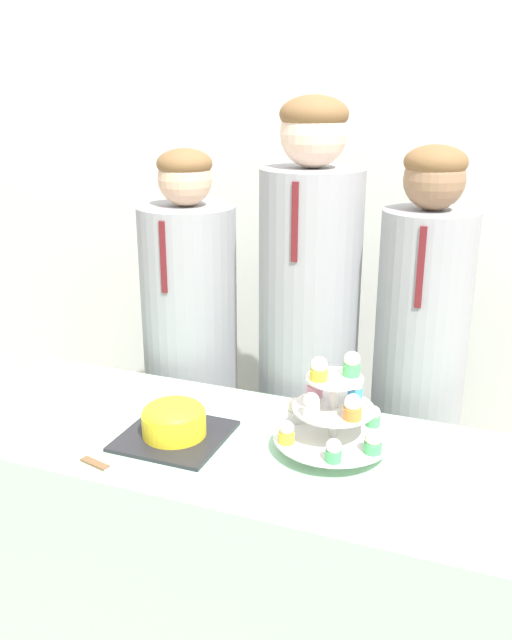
{
  "coord_description": "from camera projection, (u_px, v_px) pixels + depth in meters",
  "views": [
    {
      "loc": [
        0.62,
        -1.11,
        1.6
      ],
      "look_at": [
        0.06,
        0.32,
        1.08
      ],
      "focal_mm": 38.0,
      "sensor_mm": 36.0,
      "label": 1
    }
  ],
  "objects": [
    {
      "name": "cake_knife",
      "position": [
        109.0,
        470.0,
        1.57
      ],
      "size": [
        0.27,
        0.08,
        0.01
      ],
      "rotation": [
        0.0,
        0.0,
        -0.25
      ],
      "color": "silver",
      "rests_on": "table"
    },
    {
      "name": "student_1",
      "position": [
        307.0,
        370.0,
        2.14
      ],
      "size": [
        0.31,
        0.31,
        1.59
      ],
      "color": "#939399",
      "rests_on": "ground_plane"
    },
    {
      "name": "student_2",
      "position": [
        416.0,
        404.0,
        2.04
      ],
      "size": [
        0.27,
        0.27,
        1.46
      ],
      "color": "#939399",
      "rests_on": "ground_plane"
    },
    {
      "name": "student_0",
      "position": [
        192.0,
        377.0,
        2.31
      ],
      "size": [
        0.31,
        0.32,
        1.43
      ],
      "color": "#939399",
      "rests_on": "ground_plane"
    },
    {
      "name": "wall_back",
      "position": [
        343.0,
        162.0,
        2.45
      ],
      "size": [
        9.0,
        0.06,
        2.7
      ],
      "color": "silver",
      "rests_on": "ground_plane"
    },
    {
      "name": "round_cake",
      "position": [
        174.0,
        421.0,
        1.71
      ],
      "size": [
        0.26,
        0.26,
        0.1
      ],
      "color": "#232328",
      "rests_on": "table"
    },
    {
      "name": "table",
      "position": [
        231.0,
        563.0,
        1.84
      ],
      "size": [
        1.55,
        0.58,
        0.76
      ],
      "color": "#A8DBB2",
      "rests_on": "ground_plane"
    },
    {
      "name": "cupcake_stand",
      "position": [
        332.0,
        412.0,
        1.63
      ],
      "size": [
        0.29,
        0.29,
        0.26
      ],
      "color": "silver",
      "rests_on": "table"
    }
  ]
}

